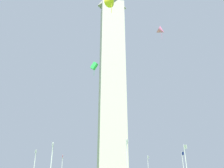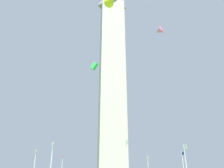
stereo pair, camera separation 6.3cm
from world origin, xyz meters
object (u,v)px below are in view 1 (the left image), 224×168
flagpole_nw (51,166)px  kite_green_box (94,66)px  kite_yellow_delta (111,0)px  obelisk_monument (112,71)px  flagpole_n (127,165)px  flagpole_w (34,168)px  flagpole_ne (187,166)px  kite_pink_delta (161,31)px

flagpole_nw → kite_green_box: (-1.22, 6.28, 18.67)m
kite_green_box → kite_yellow_delta: kite_green_box is taller
obelisk_monument → flagpole_n: (15.95, 0.00, -22.81)m
flagpole_w → kite_green_box: 23.84m
flagpole_ne → flagpole_w: 29.36m
obelisk_monument → flagpole_ne: (11.30, 11.24, -22.81)m
flagpole_w → kite_green_box: (10.01, 10.94, 18.67)m
kite_yellow_delta → flagpole_nw: bearing=-163.9°
flagpole_nw → flagpole_n: bearing=67.5°
flagpole_n → flagpole_ne: bearing=112.5°
flagpole_n → flagpole_w: 22.47m
flagpole_nw → flagpole_w: bearing=-157.5°
flagpole_n → kite_yellow_delta: kite_yellow_delta is taller
kite_green_box → kite_pink_delta: bearing=68.4°
flagpole_n → kite_green_box: size_ratio=2.68×
kite_green_box → obelisk_monument: bearing=153.8°
flagpole_nw → kite_yellow_delta: kite_yellow_delta is taller
flagpole_nw → kite_pink_delta: kite_pink_delta is taller
flagpole_n → kite_yellow_delta: size_ratio=3.91×
flagpole_w → kite_pink_delta: 37.34m
flagpole_n → flagpole_ne: same height
flagpole_w → flagpole_ne: bearing=67.5°
kite_green_box → kite_pink_delta: size_ratio=1.00×
kite_yellow_delta → obelisk_monument: bearing=172.1°
obelisk_monument → kite_pink_delta: bearing=27.0°
obelisk_monument → kite_green_box: (10.07, -4.95, -4.14)m
flagpole_nw → kite_green_box: 19.73m
flagpole_w → kite_green_box: bearing=47.5°
flagpole_w → kite_pink_delta: (15.02, 23.58, 24.75)m
flagpole_ne → kite_pink_delta: bearing=-43.1°
flagpole_n → kite_green_box: bearing=-139.9°
flagpole_w → kite_green_box: kite_green_box is taller
kite_pink_delta → kite_yellow_delta: bearing=-33.3°
flagpole_nw → kite_pink_delta: 31.38m
flagpole_n → kite_green_box: 20.19m
kite_green_box → kite_yellow_delta: 24.56m
kite_green_box → kite_yellow_delta: size_ratio=1.46×
obelisk_monument → flagpole_n: bearing=0.0°
kite_green_box → kite_pink_delta: 14.90m
flagpole_w → kite_yellow_delta: size_ratio=3.91×
flagpole_w → flagpole_nw: (11.24, 4.65, 0.00)m
flagpole_n → flagpole_nw: size_ratio=1.00×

